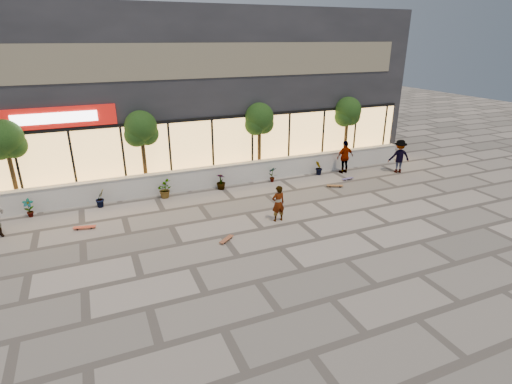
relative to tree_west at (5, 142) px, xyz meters
name	(u,v)px	position (x,y,z in m)	size (l,w,h in m)	color
ground	(281,247)	(9.00, -7.70, -2.99)	(80.00, 80.00, 0.00)	#A3978D
planter_wall	(219,176)	(9.00, -0.70, -2.46)	(22.00, 0.42, 1.04)	white
retail_building	(188,88)	(9.00, 4.79, 1.26)	(24.00, 9.17, 8.50)	#24252A
shrub_a	(29,208)	(0.50, -1.25, -2.58)	(0.43, 0.29, 0.81)	black
shrub_b	(100,198)	(3.30, -1.25, -2.58)	(0.45, 0.36, 0.81)	black
shrub_c	(164,189)	(6.10, -1.25, -2.58)	(0.73, 0.63, 0.81)	black
shrub_d	(221,181)	(8.90, -1.25, -2.58)	(0.45, 0.45, 0.81)	black
shrub_e	(272,174)	(11.70, -1.25, -2.58)	(0.43, 0.29, 0.81)	black
shrub_f	(319,168)	(14.50, -1.25, -2.58)	(0.45, 0.36, 0.81)	black
tree_west	(5,142)	(0.00, 0.00, 0.00)	(1.60, 1.50, 3.92)	#423217
tree_midwest	(141,131)	(5.50, 0.00, 0.00)	(1.60, 1.50, 3.92)	#423217
tree_mideast	(259,121)	(11.50, 0.00, 0.00)	(1.60, 1.50, 3.92)	#423217
tree_east	(348,113)	(17.00, 0.00, 0.00)	(1.60, 1.50, 3.92)	#423217
skater_center	(278,203)	(9.89, -5.63, -2.22)	(0.56, 0.37, 1.53)	silver
skater_right_near	(345,157)	(16.00, -1.46, -2.08)	(1.06, 0.44, 1.82)	white
skater_right_far	(399,156)	(18.80, -2.56, -2.06)	(1.19, 0.68, 1.84)	#A1341D
skateboard_center	(226,239)	(7.37, -6.47, -2.91)	(0.69, 0.60, 0.09)	brown
skateboard_left	(84,227)	(2.56, -3.36, -2.90)	(0.87, 0.39, 0.10)	red
skateboard_right_near	(335,186)	(14.26, -3.21, -2.90)	(0.82, 0.53, 0.10)	brown
skateboard_right_far	(348,179)	(15.50, -2.54, -2.92)	(0.70, 0.24, 0.08)	#584E90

